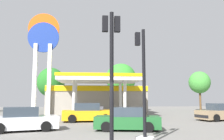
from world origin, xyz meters
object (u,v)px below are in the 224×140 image
(station_pole_sign, at_px, (43,51))
(car_1, at_px, (220,113))
(car_0, at_px, (88,113))
(traffic_signal_2, at_px, (111,100))
(tree_1, at_px, (51,82))
(car_2, at_px, (23,120))
(tree_2, at_px, (121,78))
(traffic_signal_1, at_px, (144,115))
(tree_3, at_px, (199,82))
(car_3, at_px, (128,120))

(station_pole_sign, relative_size, car_1, 2.65)
(car_0, bearing_deg, traffic_signal_2, -86.48)
(car_0, xyz_separation_m, tree_1, (-5.43, 15.33, 3.56))
(car_2, xyz_separation_m, tree_2, (8.73, 19.18, 4.17))
(car_1, xyz_separation_m, tree_1, (-16.99, 15.53, 3.59))
(traffic_signal_1, height_order, traffic_signal_2, traffic_signal_2)
(station_pole_sign, distance_m, tree_1, 8.52)
(tree_2, relative_size, tree_3, 1.18)
(traffic_signal_2, distance_m, tree_1, 27.98)
(car_2, height_order, traffic_signal_2, traffic_signal_2)
(traffic_signal_1, bearing_deg, car_2, 140.90)
(traffic_signal_1, xyz_separation_m, tree_1, (-7.69, 25.57, 3.00))
(car_3, xyz_separation_m, tree_2, (2.45, 19.53, 4.18))
(car_3, relative_size, traffic_signal_1, 0.85)
(tree_2, height_order, tree_3, tree_2)
(station_pole_sign, xyz_separation_m, car_3, (7.62, -13.00, -6.77))
(car_1, height_order, tree_3, tree_3)
(station_pole_sign, xyz_separation_m, car_2, (1.33, -12.64, -6.76))
(car_0, relative_size, traffic_signal_2, 0.88)
(tree_1, xyz_separation_m, tree_2, (10.25, -1.38, 0.56))
(station_pole_sign, bearing_deg, car_3, -59.64)
(traffic_signal_2, height_order, tree_3, tree_3)
(tree_2, bearing_deg, traffic_signal_1, -96.05)
(station_pole_sign, xyz_separation_m, tree_2, (10.06, 6.53, -2.59))
(traffic_signal_2, bearing_deg, tree_2, 80.98)
(car_2, bearing_deg, tree_3, 42.28)
(traffic_signal_2, relative_size, tree_2, 0.72)
(traffic_signal_2, bearing_deg, car_3, 75.28)
(car_0, bearing_deg, traffic_signal_1, -77.56)
(tree_3, bearing_deg, traffic_signal_1, -121.23)
(car_3, xyz_separation_m, traffic_signal_2, (-1.65, -6.27, 1.26))
(car_0, height_order, traffic_signal_1, traffic_signal_1)
(car_1, distance_m, car_2, 16.26)
(car_2, bearing_deg, tree_1, 94.24)
(station_pole_sign, bearing_deg, tree_2, 32.99)
(car_0, bearing_deg, car_3, -66.94)
(traffic_signal_1, height_order, tree_3, tree_3)
(car_1, xyz_separation_m, tree_2, (-6.74, 14.15, 4.14))
(station_pole_sign, height_order, car_2, station_pole_sign)
(station_pole_sign, xyz_separation_m, traffic_signal_2, (5.97, -19.28, -5.51))
(traffic_signal_1, bearing_deg, station_pole_sign, 113.01)
(car_1, distance_m, car_3, 10.65)
(car_0, height_order, tree_3, tree_3)
(traffic_signal_2, xyz_separation_m, tree_3, (15.87, 25.27, 2.36))
(traffic_signal_2, relative_size, tree_3, 0.85)
(car_1, bearing_deg, traffic_signal_1, -132.83)
(car_0, height_order, car_1, car_0)
(station_pole_sign, relative_size, traffic_signal_2, 2.37)
(station_pole_sign, height_order, tree_3, station_pole_sign)
(car_2, bearing_deg, car_1, 18.00)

